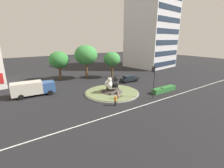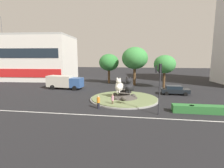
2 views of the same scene
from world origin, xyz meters
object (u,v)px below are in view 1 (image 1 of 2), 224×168
object	(u,v)px
cat_statue_white	(109,84)
traffic_light_mast	(154,75)
third_tree_left	(59,60)
pedestrian_orange_shirt	(115,100)
broadleaf_tree_behind_island	(112,59)
sedan_on_far_lane	(129,78)
office_tower	(151,32)
litter_bin	(162,90)
cat_statue_black	(115,82)
second_tree_near_tower	(86,55)
pedestrian_pink_shirt	(118,96)
delivery_box_truck	(33,88)

from	to	relation	value
cat_statue_white	traffic_light_mast	xyz separation A→B (m)	(5.04, -6.23, 2.12)
third_tree_left	pedestrian_orange_shirt	xyz separation A→B (m)	(2.18, -21.09, -4.22)
broadleaf_tree_behind_island	sedan_on_far_lane	xyz separation A→B (m)	(0.95, -6.09, -4.13)
office_tower	third_tree_left	distance (m)	35.33
litter_bin	cat_statue_black	bearing A→B (deg)	145.74
traffic_light_mast	office_tower	distance (m)	35.90
pedestrian_orange_shirt	litter_bin	world-z (taller)	pedestrian_orange_shirt
traffic_light_mast	office_tower	xyz separation A→B (m)	(25.16, 24.19, 8.38)
traffic_light_mast	broadleaf_tree_behind_island	xyz separation A→B (m)	(3.11, 17.10, 0.79)
cat_statue_white	second_tree_near_tower	world-z (taller)	second_tree_near_tower
pedestrian_pink_shirt	sedan_on_far_lane	distance (m)	12.82
second_tree_near_tower	litter_bin	distance (m)	20.82
office_tower	broadleaf_tree_behind_island	xyz separation A→B (m)	(-22.05, -7.09, -7.59)
cat_statue_white	pedestrian_orange_shirt	world-z (taller)	cat_statue_white
broadleaf_tree_behind_island	third_tree_left	bearing A→B (deg)	157.74
sedan_on_far_lane	broadleaf_tree_behind_island	bearing A→B (deg)	99.98
pedestrian_pink_shirt	traffic_light_mast	bearing A→B (deg)	-23.68
litter_bin	pedestrian_orange_shirt	bearing A→B (deg)	179.97
second_tree_near_tower	delivery_box_truck	world-z (taller)	second_tree_near_tower
cat_statue_black	office_tower	bearing A→B (deg)	131.62
pedestrian_orange_shirt	litter_bin	xyz separation A→B (m)	(11.07, -0.01, -0.43)
third_tree_left	litter_bin	distance (m)	25.34
pedestrian_orange_shirt	cat_statue_white	bearing A→B (deg)	61.28
cat_statue_white	broadleaf_tree_behind_island	world-z (taller)	broadleaf_tree_behind_island
pedestrian_orange_shirt	sedan_on_far_lane	distance (m)	14.96
cat_statue_black	pedestrian_pink_shirt	bearing A→B (deg)	-18.54
office_tower	second_tree_near_tower	xyz separation A→B (m)	(-28.19, -4.32, -6.38)
broadleaf_tree_behind_island	third_tree_left	distance (m)	13.44
cat_statue_white	traffic_light_mast	size ratio (longest dim) A/B	0.40
delivery_box_truck	cat_statue_white	bearing A→B (deg)	-26.49
pedestrian_pink_shirt	delivery_box_truck	bearing A→B (deg)	137.72
broadleaf_tree_behind_island	litter_bin	world-z (taller)	broadleaf_tree_behind_island
office_tower	third_tree_left	size ratio (longest dim) A/B	3.50
office_tower	cat_statue_black	bearing A→B (deg)	-155.55
cat_statue_white	third_tree_left	size ratio (longest dim) A/B	0.32
traffic_light_mast	second_tree_near_tower	size ratio (longest dim) A/B	0.66
broadleaf_tree_behind_island	pedestrian_pink_shirt	size ratio (longest dim) A/B	4.34
pedestrian_pink_shirt	litter_bin	distance (m)	9.60
third_tree_left	pedestrian_pink_shirt	distance (m)	20.46
second_tree_near_tower	third_tree_left	bearing A→B (deg)	159.79
pedestrian_orange_shirt	broadleaf_tree_behind_island	bearing A→B (deg)	50.96
second_tree_near_tower	third_tree_left	world-z (taller)	second_tree_near_tower
traffic_light_mast	office_tower	world-z (taller)	office_tower
office_tower	litter_bin	xyz separation A→B (m)	(-21.23, -23.09, -12.08)
traffic_light_mast	pedestrian_orange_shirt	world-z (taller)	traffic_light_mast
second_tree_near_tower	delivery_box_truck	bearing A→B (deg)	-154.64
cat_statue_black	second_tree_near_tower	size ratio (longest dim) A/B	0.28
second_tree_near_tower	sedan_on_far_lane	world-z (taller)	second_tree_near_tower
cat_statue_black	pedestrian_orange_shirt	xyz separation A→B (m)	(-3.56, -5.11, -1.21)
sedan_on_far_lane	litter_bin	size ratio (longest dim) A/B	5.17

